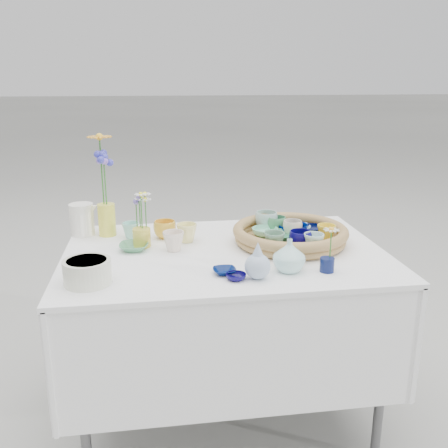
{
  "coord_description": "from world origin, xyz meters",
  "views": [
    {
      "loc": [
        -0.27,
        -1.85,
        1.43
      ],
      "look_at": [
        0.0,
        0.02,
        0.87
      ],
      "focal_mm": 40.0,
      "sensor_mm": 36.0,
      "label": 1
    }
  ],
  "objects": [
    {
      "name": "loose_ceramic_6",
      "position": [
        -0.01,
        -0.3,
        0.78
      ],
      "size": [
        0.09,
        0.09,
        0.02
      ],
      "primitive_type": "imported",
      "rotation": [
        0.0,
        0.0,
        -0.27
      ],
      "color": "#0A0548",
      "rests_on": "display_table"
    },
    {
      "name": "bud_vase_cobalt",
      "position": [
        0.33,
        -0.27,
        0.79
      ],
      "size": [
        0.06,
        0.06,
        0.05
      ],
      "primitive_type": "cylinder",
      "rotation": [
        0.0,
        0.0,
        0.31
      ],
      "color": "#0A1341",
      "rests_on": "display_table"
    },
    {
      "name": "tray_ceramic_11",
      "position": [
        0.33,
        -0.11,
        0.82
      ],
      "size": [
        0.09,
        0.09,
        0.07
      ],
      "primitive_type": "imported",
      "rotation": [
        0.0,
        0.0,
        0.18
      ],
      "color": "#A9D3CE",
      "rests_on": "wicker_tray"
    },
    {
      "name": "tray_ceramic_1",
      "position": [
        0.4,
        0.11,
        0.8
      ],
      "size": [
        0.13,
        0.13,
        0.03
      ],
      "primitive_type": "imported",
      "rotation": [
        0.0,
        0.0,
        -0.37
      ],
      "color": "#000734",
      "rests_on": "wicker_tray"
    },
    {
      "name": "tray_ceramic_7",
      "position": [
        0.3,
        0.1,
        0.82
      ],
      "size": [
        0.09,
        0.09,
        0.07
      ],
      "primitive_type": "imported",
      "rotation": [
        0.0,
        0.0,
        0.08
      ],
      "color": "beige",
      "rests_on": "wicker_tray"
    },
    {
      "name": "tray_ceramic_9",
      "position": [
        0.29,
        -0.06,
        0.82
      ],
      "size": [
        0.09,
        0.09,
        0.07
      ],
      "primitive_type": "imported",
      "rotation": [
        0.0,
        0.0,
        -0.04
      ],
      "color": "#0B0658",
      "rests_on": "wicker_tray"
    },
    {
      "name": "tray_ceramic_3",
      "position": [
        0.24,
        0.05,
        0.8
      ],
      "size": [
        0.14,
        0.14,
        0.03
      ],
      "primitive_type": "imported",
      "rotation": [
        0.0,
        0.0,
        0.12
      ],
      "color": "#36855C",
      "rests_on": "wicker_tray"
    },
    {
      "name": "tray_ceramic_8",
      "position": [
        0.35,
        0.16,
        0.8
      ],
      "size": [
        0.12,
        0.12,
        0.03
      ],
      "primitive_type": "imported",
      "rotation": [
        0.0,
        0.0,
        -0.14
      ],
      "color": "#AFE6F4",
      "rests_on": "wicker_tray"
    },
    {
      "name": "tray_ceramic_0",
      "position": [
        0.31,
        0.13,
        0.8
      ],
      "size": [
        0.15,
        0.15,
        0.04
      ],
      "primitive_type": "imported",
      "rotation": [
        0.0,
        0.0,
        -0.21
      ],
      "color": "#001462",
      "rests_on": "wicker_tray"
    },
    {
      "name": "tray_ceramic_6",
      "position": [
        0.22,
        0.21,
        0.82
      ],
      "size": [
        0.13,
        0.13,
        0.08
      ],
      "primitive_type": "imported",
      "rotation": [
        0.0,
        0.0,
        0.36
      ],
      "color": "#A0C6C0",
      "rests_on": "wicker_tray"
    },
    {
      "name": "bud_vase_seafoam",
      "position": [
        0.19,
        -0.25,
        0.83
      ],
      "size": [
        0.13,
        0.13,
        0.12
      ],
      "primitive_type": "imported",
      "rotation": [
        0.0,
        0.0,
        0.16
      ],
      "color": "#ADE0DB",
      "rests_on": "display_table"
    },
    {
      "name": "loose_ceramic_1",
      "position": [
        -0.14,
        0.13,
        0.8
      ],
      "size": [
        0.09,
        0.09,
        0.08
      ],
      "primitive_type": "imported",
      "rotation": [
        0.0,
        0.0,
        -0.06
      ],
      "color": "#F7EC8B",
      "rests_on": "display_table"
    },
    {
      "name": "display_table",
      "position": [
        0.0,
        0.0,
        0.0
      ],
      "size": [
        1.26,
        0.86,
        0.77
      ],
      "primitive_type": null,
      "color": "white",
      "rests_on": "ground"
    },
    {
      "name": "loose_ceramic_4",
      "position": [
        -0.04,
        -0.24,
        0.77
      ],
      "size": [
        0.08,
        0.08,
        0.02
      ],
      "primitive_type": "imported",
      "rotation": [
        0.0,
        0.0,
        0.02
      ],
      "color": "#02154E",
      "rests_on": "display_table"
    },
    {
      "name": "daisy_cup",
      "position": [
        -0.33,
        0.1,
        0.8
      ],
      "size": [
        0.09,
        0.09,
        0.08
      ],
      "primitive_type": "cylinder",
      "rotation": [
        0.0,
        0.0,
        -0.42
      ],
      "color": "gold",
      "rests_on": "display_table"
    },
    {
      "name": "tall_vase_yellow",
      "position": [
        -0.48,
        0.28,
        0.83
      ],
      "size": [
        0.1,
        0.1,
        0.14
      ],
      "primitive_type": "cylinder",
      "rotation": [
        0.0,
        0.0,
        -0.36
      ],
      "color": "yellow",
      "rests_on": "display_table"
    },
    {
      "name": "hydrangea",
      "position": [
        -0.47,
        0.27,
        1.0
      ],
      "size": [
        0.08,
        0.08,
        0.27
      ],
      "primitive_type": null,
      "rotation": [
        0.0,
        0.0,
        0.01
      ],
      "color": "#3637B4",
      "rests_on": "tall_vase_yellow"
    },
    {
      "name": "loose_ceramic_0",
      "position": [
        -0.23,
        0.2,
        0.8
      ],
      "size": [
        0.13,
        0.13,
        0.08
      ],
      "primitive_type": "imported",
      "rotation": [
        0.0,
        0.0,
        -0.4
      ],
      "color": "gold",
      "rests_on": "display_table"
    },
    {
      "name": "tray_ceramic_4",
      "position": [
        0.18,
        -0.08,
        0.82
      ],
      "size": [
        0.09,
        0.09,
        0.08
      ],
      "primitive_type": "imported",
      "rotation": [
        0.0,
        0.0,
        0.16
      ],
      "color": "slate",
      "rests_on": "wicker_tray"
    },
    {
      "name": "bud_vase_paleblue",
      "position": [
        0.07,
        -0.3,
        0.83
      ],
      "size": [
        0.11,
        0.11,
        0.14
      ],
      "primitive_type": null,
      "rotation": [
        0.0,
        0.0,
        0.31
      ],
      "color": "#9DB2CB",
      "rests_on": "display_table"
    },
    {
      "name": "loose_ceramic_5",
      "position": [
        -0.37,
        0.22,
        0.8
      ],
      "size": [
        0.09,
        0.09,
        0.07
      ],
      "primitive_type": "imported",
      "rotation": [
        0.0,
        0.0,
        0.3
      ],
      "color": "#88D1BC",
      "rests_on": "display_table"
    },
    {
      "name": "tray_ceramic_2",
      "position": [
        0.42,
        0.01,
        0.82
      ],
      "size": [
        0.09,
        0.09,
        0.07
      ],
      "primitive_type": "imported",
      "rotation": [
        0.0,
        0.0,
        0.19
      ],
      "color": "yellow",
      "rests_on": "wicker_tray"
    },
    {
      "name": "wicker_tray",
      "position": [
        0.28,
        0.05,
        0.8
      ],
      "size": [
        0.47,
        0.47,
        0.08
      ],
      "primitive_type": null,
      "color": "brown",
      "rests_on": "display_table"
    },
    {
      "name": "tray_ceramic_5",
      "position": [
        0.19,
        0.11,
        0.8
      ],
      "size": [
        0.14,
        0.14,
        0.03
      ],
      "primitive_type": "imported",
      "rotation": [
        0.0,
        0.0,
        -0.38
      ],
      "color": "#88DBB7",
      "rests_on": "wicker_tray"
    },
    {
      "name": "single_daisy",
      "position": [
        0.34,
        -0.26,
        0.87
      ],
      "size": [
        0.07,
        0.07,
        0.12
      ],
      "primitive_type": null,
      "rotation": [
        0.0,
        0.0,
        -0.01
      ],
      "color": "silver",
      "rests_on": "bud_vase_cobalt"
    },
    {
      "name": "daisy_posy",
      "position": [
        -0.32,
        0.11,
        0.92
      ],
      "size": [
        0.1,
        0.1,
        0.15
      ],
      "primitive_type": null,
      "rotation": [
        0.0,
        0.0,
        0.32
      ],
      "color": "white",
      "rests_on": "daisy_cup"
    },
    {
      "name": "fluted_bowl",
      "position": [
        -0.5,
        -0.26,
        0.81
      ],
      "size": [
        0.18,
        0.18,
        0.08
      ],
      "primitive_type": null,
      "rotation": [
        0.0,
        0.0,
        0.17
      ],
      "color": "beige",
      "rests_on": "display_table"
    },
    {
      "name": "loose_ceramic_3",
      "position": [
        -0.2,
        0.03,
        0.8
      ],
      "size": [
        0.09,
        0.09,
        0.08
      ],
      "primitive_type": "imported",
      "rotation": [
        0.0,
        0.0,
        -0.12
      ],
      "color": "beige",
      "rests_on": "display_table"
    },
    {
      "name": "white_pitcher",
      "position": [
        -0.58,
        0.3,
        0.83
      ],
      "size": [
        0.15,
        0.11,
        0.14
      ],
      "primitive_type": null,
      "rotation": [
        0.0,
        0.0,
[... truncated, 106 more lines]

